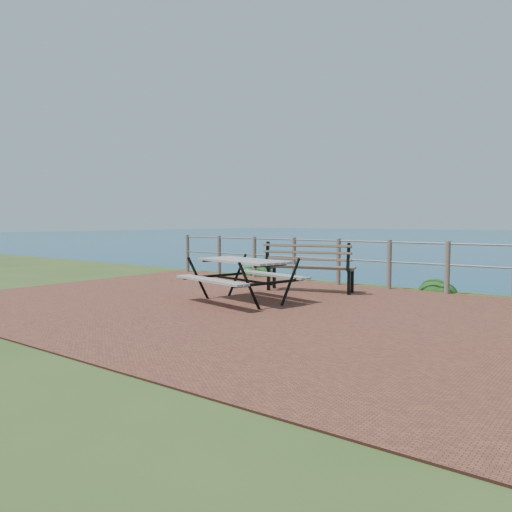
# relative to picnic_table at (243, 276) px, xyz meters

# --- Properties ---
(ground) EXTENTS (10.00, 7.00, 0.12)m
(ground) POSITION_rel_picnic_table_xyz_m (0.19, -0.28, -0.46)
(ground) COLOR brown
(ground) RESTS_ON ground
(safety_railing) EXTENTS (9.40, 0.10, 1.00)m
(safety_railing) POSITION_rel_picnic_table_xyz_m (0.19, 3.07, 0.11)
(safety_railing) COLOR #6B5B4C
(safety_railing) RESTS_ON ground
(picnic_table) EXTENTS (1.82, 1.46, 0.72)m
(picnic_table) POSITION_rel_picnic_table_xyz_m (0.00, 0.00, 0.00)
(picnic_table) COLOR #9A968A
(picnic_table) RESTS_ON ground
(park_bench) EXTENTS (1.78, 0.87, 0.98)m
(park_bench) POSITION_rel_picnic_table_xyz_m (0.26, 1.77, 0.18)
(park_bench) COLOR brown
(park_bench) RESTS_ON ground
(shrub_lip_west) EXTENTS (0.75, 0.75, 0.48)m
(shrub_lip_west) POSITION_rel_picnic_table_xyz_m (-2.55, 3.52, -0.46)
(shrub_lip_west) COLOR #205723
(shrub_lip_west) RESTS_ON ground
(shrub_lip_east) EXTENTS (0.71, 0.71, 0.42)m
(shrub_lip_east) POSITION_rel_picnic_table_xyz_m (2.22, 3.55, -0.46)
(shrub_lip_east) COLOR #164916
(shrub_lip_east) RESTS_ON ground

